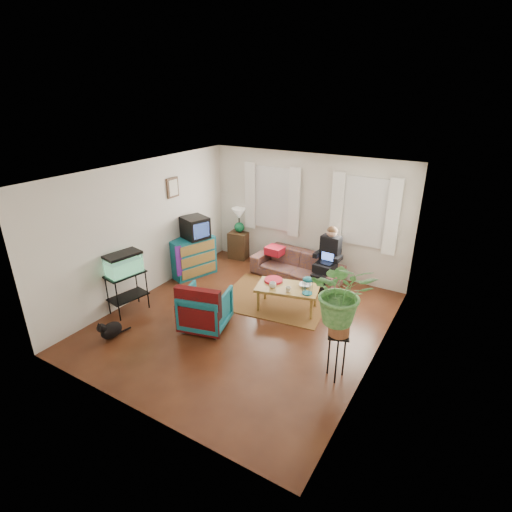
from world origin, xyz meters
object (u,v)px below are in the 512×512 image
Objects in this scene: side_table at (240,245)px; plant_stand at (336,356)px; dresser at (193,256)px; armchair at (206,307)px; coffee_table at (287,298)px; aquarium_stand at (128,293)px; sofa at (297,261)px.

side_table is 0.89× the size of plant_stand.
dresser reaches higher than armchair.
plant_stand reaches higher than coffee_table.
aquarium_stand is (-0.35, -3.18, 0.06)m from side_table.
armchair is (1.18, -2.86, 0.06)m from side_table.
sofa is 3.50m from aquarium_stand.
dresser is 4.22m from plant_stand.
armchair is 0.68× the size of coffee_table.
aquarium_stand is at bearing -161.97° from coffee_table.
dresser is (-0.34, -1.35, 0.10)m from side_table.
sofa is 3.03× the size of side_table.
dresser is 1.84m from aquarium_stand.
plant_stand is at bearing 162.74° from armchair.
coffee_table is 1.98m from plant_stand.
sofa reaches higher than coffee_table.
aquarium_stand is 0.68× the size of coffee_table.
sofa and armchair have the same top height.
plant_stand is (1.44, -1.35, 0.13)m from coffee_table.
dresser is at bearing -104.17° from side_table.
sofa is 2.55× the size of armchair.
armchair is at bearing -67.68° from side_table.
sofa is 2.58m from armchair.
plant_stand is at bearing -40.03° from side_table.
dresser is (-2.03, -1.01, 0.04)m from sofa.
aquarium_stand is 2.91m from coffee_table.
sofa is at bearing -115.78° from armchair.
dresser is 1.23× the size of armchair.
coffee_table is at bearing 12.88° from dresser.
dresser is 1.24× the size of aquarium_stand.
dresser reaches higher than coffee_table.
armchair reaches higher than side_table.
coffee_table is (0.93, 1.23, -0.15)m from armchair.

